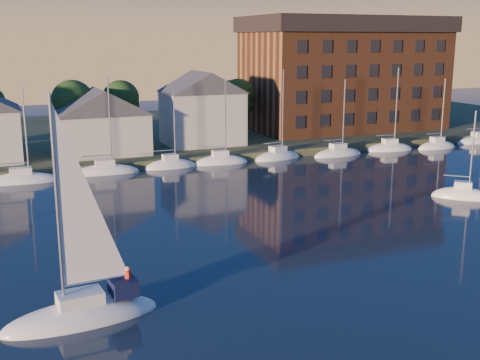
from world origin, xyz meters
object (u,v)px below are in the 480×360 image
clubhouse_east (202,107)px  drifting_sailboat_right (462,197)px  hero_sailboat (84,310)px  condo_block (344,73)px  clubhouse_centre (101,121)px

clubhouse_east → drifting_sailboat_right: size_ratio=1.10×
clubhouse_east → hero_sailboat: 51.49m
hero_sailboat → drifting_sailboat_right: bearing=-166.6°
clubhouse_east → drifting_sailboat_right: 37.16m
condo_block → drifting_sailboat_right: size_ratio=3.24×
clubhouse_centre → clubhouse_east: clubhouse_east is taller
hero_sailboat → drifting_sailboat_right: size_ratio=1.41×
clubhouse_centre → condo_block: bearing=11.2°
clubhouse_centre → drifting_sailboat_right: size_ratio=1.21×
drifting_sailboat_right → clubhouse_centre: bearing=175.0°
condo_block → hero_sailboat: size_ratio=2.30×
clubhouse_east → hero_sailboat: (-22.93, -45.78, -5.43)m
condo_block → drifting_sailboat_right: (-11.27, -39.55, -9.69)m
hero_sailboat → drifting_sailboat_right: 39.58m
clubhouse_east → drifting_sailboat_right: (14.73, -33.60, -5.90)m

